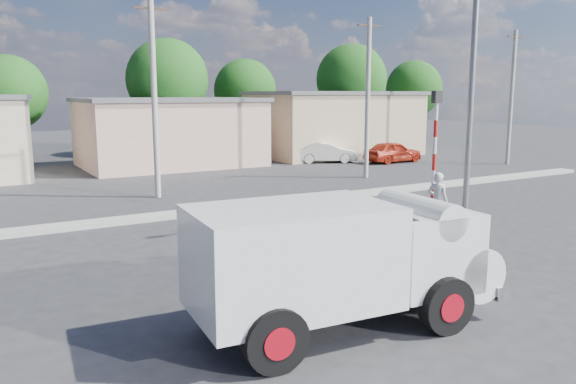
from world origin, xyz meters
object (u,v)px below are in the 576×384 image
cyclist (437,211)px  streetlight (469,70)px  traffic_pole (435,151)px  car_red (393,152)px  truck (347,258)px  bicycle (436,225)px  car_cream (326,152)px

cyclist → streetlight: bearing=-103.5°
traffic_pole → car_red: bearing=52.5°
truck → traffic_pole: 7.74m
car_red → streetlight: 18.83m
bicycle → car_red: size_ratio=0.43×
truck → bicycle: truck is taller
bicycle → cyclist: 0.42m
cyclist → streetlight: size_ratio=0.19×
cyclist → car_cream: bearing=-44.2°
car_red → streetlight: (-10.41, -15.09, 4.29)m
car_cream → car_red: (3.68, -2.10, 0.04)m
truck → car_cream: size_ratio=1.54×
bicycle → traffic_pole: bearing=-47.0°
bicycle → car_red: 19.12m
truck → streetlight: size_ratio=0.66×
truck → streetlight: (7.29, 3.93, 3.64)m
cyclist → car_red: size_ratio=0.44×
bicycle → traffic_pole: 2.21m
bicycle → streetlight: streetlight is taller
bicycle → cyclist: size_ratio=0.98×
cyclist → traffic_pole: size_ratio=0.39×
cyclist → car_red: (11.57, 15.22, -0.19)m
truck → traffic_pole: traffic_pole is taller
cyclist → bicycle: bearing=-0.0°
truck → car_red: (17.70, 19.03, -0.65)m
traffic_pole → streetlight: bearing=-17.7°
car_cream → traffic_pole: bearing=-179.8°
car_red → traffic_pole: bearing=140.7°
truck → traffic_pole: bearing=38.9°
traffic_pole → streetlight: streetlight is taller
streetlight → bicycle: bearing=-173.8°
car_cream → cyclist: bearing=-179.8°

